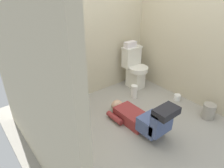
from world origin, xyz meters
TOP-DOWN VIEW (x-y plane):
  - ground_plane at (0.00, 0.00)m, footprint 2.91×2.98m
  - wall_back at (0.00, 1.03)m, footprint 2.57×0.08m
  - wall_left at (-1.24, 0.00)m, footprint 0.08×1.98m
  - wall_right at (1.24, 0.00)m, footprint 0.08×1.98m
  - toilet at (0.83, 0.72)m, footprint 0.36×0.46m
  - vanity_cabinet at (-0.80, 0.63)m, footprint 0.60×0.53m
  - faucet at (-0.80, 0.78)m, footprint 0.02×0.02m
  - person_plumber at (0.04, -0.24)m, footprint 0.39×1.06m
  - tissue_box at (0.78, 0.81)m, footprint 0.22×0.11m
  - soap_dispenser at (-0.99, 0.76)m, footprint 0.06×0.06m
  - bottle_green at (-0.91, 0.74)m, footprint 0.05×0.05m
  - bottle_white at (-0.83, 0.71)m, footprint 0.06×0.06m
  - bottle_blue at (-0.77, 0.78)m, footprint 0.04×0.04m
  - bottle_amber at (-0.69, 0.79)m, footprint 0.05×0.05m
  - trash_can at (0.98, -0.69)m, footprint 0.18×0.18m
  - paper_towel_roll at (0.53, 0.40)m, footprint 0.11×0.11m
  - toilet_paper_roll at (1.04, -0.11)m, footprint 0.11×0.11m

SIDE VIEW (x-z plane):
  - ground_plane at x=0.00m, z-range -0.04..0.00m
  - toilet_paper_roll at x=1.04m, z-range 0.00..0.10m
  - trash_can at x=0.98m, z-range 0.00..0.23m
  - paper_towel_roll at x=0.53m, z-range 0.00..0.23m
  - person_plumber at x=0.04m, z-range -0.08..0.44m
  - toilet at x=0.83m, z-range -0.01..0.74m
  - vanity_cabinet at x=-0.80m, z-range 0.01..0.83m
  - tissue_box at x=0.78m, z-range 0.75..0.85m
  - faucet at x=-0.80m, z-range 0.82..0.92m
  - bottle_green at x=-0.91m, z-range 0.82..0.92m
  - soap_dispenser at x=-0.99m, z-range 0.80..0.97m
  - bottle_white at x=-0.83m, z-range 0.82..0.97m
  - bottle_amber at x=-0.69m, z-range 0.82..0.98m
  - bottle_blue at x=-0.77m, z-range 0.82..0.99m
  - wall_back at x=0.00m, z-range 0.00..2.40m
  - wall_left at x=-1.24m, z-range 0.00..2.40m
  - wall_right at x=1.24m, z-range 0.00..2.40m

